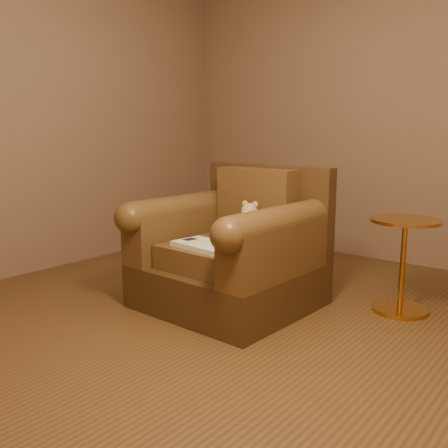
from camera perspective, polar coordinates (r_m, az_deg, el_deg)
The scene contains 6 objects.
floor at distance 3.44m, azimuth 1.62°, elevation -10.07°, with size 4.00×4.00×0.00m, color brown.
room at distance 3.25m, azimuth 1.79°, elevation 19.47°, with size 4.02×4.02×2.71m.
armchair at distance 3.51m, azimuth 1.05°, elevation -3.25°, with size 1.11×1.06×0.97m.
teddy_bear at distance 3.50m, azimuth 2.72°, elevation -0.09°, with size 0.20×0.22×0.28m.
guidebook at distance 3.26m, azimuth -2.19°, elevation -2.44°, with size 0.45×0.30×0.03m.
side_table at distance 3.56m, azimuth 19.76°, elevation -4.15°, with size 0.46×0.46×0.64m.
Camera 1 is at (1.93, -2.57, 1.21)m, focal length 40.00 mm.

